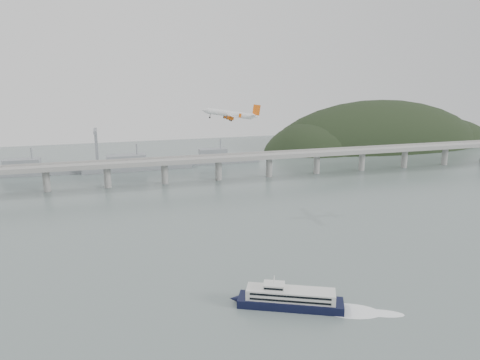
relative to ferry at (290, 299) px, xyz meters
name	(u,v)px	position (x,y,z in m)	size (l,w,h in m)	color
ground	(268,270)	(2.93, 38.46, -3.95)	(900.00, 900.00, 0.00)	slate
bridge	(196,163)	(1.78, 238.46, 13.69)	(800.00, 22.00, 23.90)	gray
headland	(386,158)	(288.11, 370.21, -23.30)	(365.00, 155.00, 156.00)	black
distant_fleet	(26,170)	(-152.43, 303.54, 2.27)	(453.00, 60.90, 40.00)	gray
ferry	(290,299)	(0.00, 0.00, 0.00)	(72.43, 38.35, 14.58)	black
airliner	(231,114)	(10.76, 144.06, 67.34)	(43.31, 39.27, 11.74)	white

